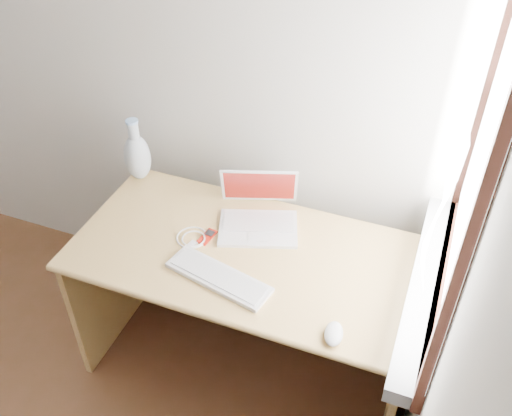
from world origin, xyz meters
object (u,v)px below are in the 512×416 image
at_px(desk, 254,274).
at_px(external_keyboard, 219,277).
at_px(vase, 137,155).
at_px(laptop, 262,214).

distance_m(desk, external_keyboard, 0.33).
bearing_deg(external_keyboard, desk, 93.28).
distance_m(external_keyboard, vase, 0.74).
bearing_deg(desk, vase, 162.89).
xyz_separation_m(laptop, external_keyboard, (-0.04, -0.34, -0.04)).
relative_size(desk, vase, 4.52).
bearing_deg(external_keyboard, laptop, 96.12).
height_order(desk, laptop, laptop).
bearing_deg(desk, laptop, 91.34).
bearing_deg(laptop, vase, 151.88).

